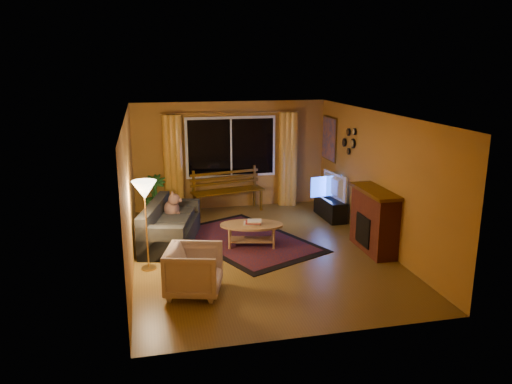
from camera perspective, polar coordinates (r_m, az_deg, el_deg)
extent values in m
cube|color=brown|center=(9.23, 0.41, -6.84)|extent=(4.50, 6.00, 0.02)
cube|color=white|center=(8.63, 0.44, 8.92)|extent=(4.50, 6.00, 0.02)
cube|color=#B67A2C|center=(11.74, -2.91, 4.22)|extent=(4.50, 0.02, 2.50)
cube|color=#B67A2C|center=(8.64, -14.34, -0.04)|extent=(0.02, 6.00, 2.50)
cube|color=#B67A2C|center=(9.60, 13.68, 1.46)|extent=(0.02, 6.00, 2.50)
cube|color=black|center=(11.64, -2.86, 5.13)|extent=(2.00, 0.02, 1.30)
cylinder|color=#BF8C3F|center=(11.49, -2.88, 9.04)|extent=(3.20, 0.03, 0.03)
cylinder|color=gold|center=(11.49, -9.45, 3.15)|extent=(0.36, 0.36, 2.24)
cylinder|color=gold|center=(11.93, 3.62, 3.75)|extent=(0.36, 0.36, 2.24)
cube|color=#533105|center=(11.52, -3.21, -1.08)|extent=(1.73, 0.81, 0.50)
imported|color=#235B1E|center=(11.50, -11.49, -0.36)|extent=(0.60, 0.60, 0.90)
cube|color=black|center=(9.63, -9.71, -3.60)|extent=(1.30, 2.08, 0.78)
imported|color=beige|center=(7.55, -7.09, -8.64)|extent=(0.92, 0.95, 0.80)
cylinder|color=#BF8C3F|center=(8.41, -12.41, -3.79)|extent=(0.33, 0.33, 1.52)
cube|color=#63160B|center=(9.75, -1.09, -5.52)|extent=(2.88, 3.40, 0.02)
cylinder|color=tan|center=(9.42, -0.49, -4.92)|extent=(1.42, 1.42, 0.43)
cube|color=black|center=(11.21, 8.48, -1.82)|extent=(0.40, 1.10, 0.45)
imported|color=black|center=(11.07, 8.58, 0.69)|extent=(0.26, 0.98, 0.56)
cube|color=maroon|center=(9.35, 13.34, -3.33)|extent=(0.40, 1.20, 1.10)
cube|color=orange|center=(11.72, 8.37, 6.05)|extent=(0.04, 0.76, 0.96)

